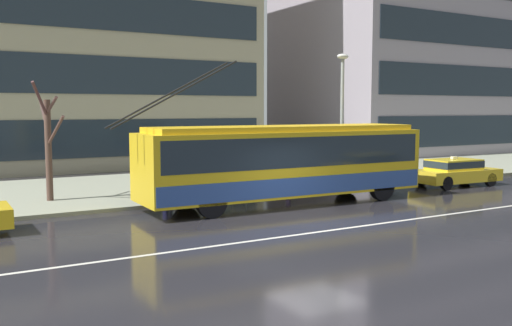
% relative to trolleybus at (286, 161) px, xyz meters
% --- Properties ---
extents(ground_plane, '(160.00, 160.00, 0.00)m').
position_rel_trolleybus_xyz_m(ground_plane, '(-1.03, -3.34, -1.62)').
color(ground_plane, '#262429').
extents(sidewalk_slab, '(80.00, 10.00, 0.14)m').
position_rel_trolleybus_xyz_m(sidewalk_slab, '(-1.03, 6.60, -1.55)').
color(sidewalk_slab, gray).
rests_on(sidewalk_slab, ground_plane).
extents(lane_centre_line, '(72.00, 0.14, 0.01)m').
position_rel_trolleybus_xyz_m(lane_centre_line, '(-1.03, -4.54, -1.62)').
color(lane_centre_line, silver).
rests_on(lane_centre_line, ground_plane).
extents(trolleybus, '(12.20, 2.78, 5.24)m').
position_rel_trolleybus_xyz_m(trolleybus, '(0.00, 0.00, 0.00)').
color(trolleybus, gold).
rests_on(trolleybus, ground_plane).
extents(taxi_ahead_of_bus, '(4.30, 1.96, 1.39)m').
position_rel_trolleybus_xyz_m(taxi_ahead_of_bus, '(9.51, 0.18, -0.92)').
color(taxi_ahead_of_bus, yellow).
rests_on(taxi_ahead_of_bus, ground_plane).
extents(bus_shelter, '(3.55, 1.56, 2.67)m').
position_rel_trolleybus_xyz_m(bus_shelter, '(-1.57, 4.01, 0.47)').
color(bus_shelter, gray).
rests_on(bus_shelter, sidewalk_slab).
extents(pedestrian_at_shelter, '(0.50, 0.50, 1.66)m').
position_rel_trolleybus_xyz_m(pedestrian_at_shelter, '(-3.10, 4.07, -0.50)').
color(pedestrian_at_shelter, black).
rests_on(pedestrian_at_shelter, sidewalk_slab).
extents(pedestrian_approaching_curb, '(1.12, 1.12, 1.92)m').
position_rel_trolleybus_xyz_m(pedestrian_approaching_curb, '(-1.25, 2.80, 0.01)').
color(pedestrian_approaching_curb, black).
rests_on(pedestrian_approaching_curb, sidewalk_slab).
extents(pedestrian_walking_past, '(0.37, 0.37, 1.67)m').
position_rel_trolleybus_xyz_m(pedestrian_walking_past, '(2.64, 3.80, -0.50)').
color(pedestrian_walking_past, '#241D2F').
rests_on(pedestrian_walking_past, sidewalk_slab).
extents(pedestrian_waiting_by_pole, '(1.43, 1.43, 1.92)m').
position_rel_trolleybus_xyz_m(pedestrian_waiting_by_pole, '(-3.93, 2.37, 0.08)').
color(pedestrian_waiting_by_pole, navy).
rests_on(pedestrian_waiting_by_pole, sidewalk_slab).
extents(street_lamp, '(0.60, 0.32, 5.91)m').
position_rel_trolleybus_xyz_m(street_lamp, '(4.76, 2.62, 2.06)').
color(street_lamp, gray).
rests_on(street_lamp, sidewalk_slab).
extents(street_tree_bare, '(1.09, 2.07, 4.43)m').
position_rel_trolleybus_xyz_m(street_tree_bare, '(-7.68, 4.38, 0.73)').
color(street_tree_bare, '#513930').
rests_on(street_tree_bare, sidewalk_slab).
extents(office_tower_corner_left, '(19.85, 14.30, 18.11)m').
position_rel_trolleybus_xyz_m(office_tower_corner_left, '(-2.35, 20.97, 7.44)').
color(office_tower_corner_left, tan).
rests_on(office_tower_corner_left, ground_plane).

